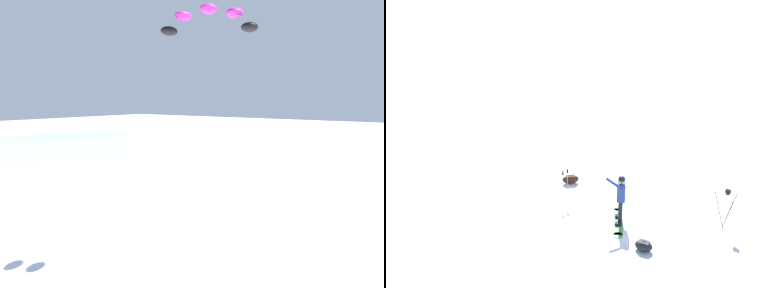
{
  "view_description": "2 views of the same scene",
  "coord_description": "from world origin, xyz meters",
  "views": [
    {
      "loc": [
        4.8,
        -5.26,
        9.5
      ],
      "look_at": [
        -2.84,
        5.23,
        7.75
      ],
      "focal_mm": 31.02,
      "sensor_mm": 36.0,
      "label": 1
    },
    {
      "loc": [
        -11.27,
        -4.37,
        7.77
      ],
      "look_at": [
        -1.06,
        1.52,
        2.51
      ],
      "focal_mm": 39.66,
      "sensor_mm": 36.0,
      "label": 2
    }
  ],
  "objects": [
    {
      "name": "traction_kite",
      "position": [
        -4.8,
        9.31,
        13.51
      ],
      "size": [
        5.09,
        3.1,
        1.43
      ],
      "color": "black"
    }
  ]
}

